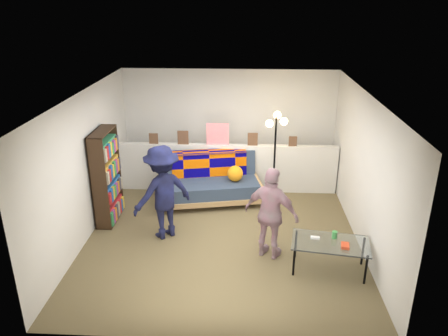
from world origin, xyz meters
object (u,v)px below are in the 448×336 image
at_px(person_right, 271,214).
at_px(person_left, 163,192).
at_px(futon_sofa, 212,183).
at_px(floor_lamp, 276,139).
at_px(bookshelf, 107,179).
at_px(coffee_table, 331,244).

bearing_deg(person_right, person_left, 8.75).
relative_size(futon_sofa, floor_lamp, 1.17).
height_order(futon_sofa, bookshelf, bookshelf).
relative_size(futon_sofa, person_right, 1.41).
distance_m(coffee_table, floor_lamp, 2.61).
xyz_separation_m(futon_sofa, person_right, (1.06, -1.91, 0.35)).
bearing_deg(coffee_table, person_right, 158.98).
relative_size(bookshelf, person_left, 1.05).
bearing_deg(futon_sofa, person_right, -60.96).
relative_size(person_left, person_right, 1.09).
relative_size(bookshelf, person_right, 1.14).
bearing_deg(person_right, floor_lamp, -68.75).
distance_m(bookshelf, person_right, 3.05).
xyz_separation_m(coffee_table, person_left, (-2.62, 0.87, 0.36)).
height_order(floor_lamp, person_right, floor_lamp).
height_order(futon_sofa, person_right, person_right).
bearing_deg(person_left, bookshelf, -64.47).
bearing_deg(floor_lamp, person_right, -94.50).
relative_size(coffee_table, person_right, 0.81).
xyz_separation_m(person_left, person_right, (1.75, -0.54, -0.07)).
relative_size(coffee_table, person_left, 0.75).
bearing_deg(coffee_table, person_left, 161.66).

